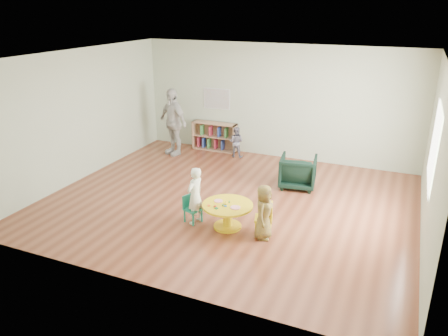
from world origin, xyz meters
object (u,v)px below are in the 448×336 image
Objects in this scene: toddler at (236,142)px; adult_caretaker at (173,122)px; bookshelf at (215,136)px; kid_chair_left at (192,208)px; kid_chair_right at (266,218)px; child_left at (195,196)px; activity_table at (228,211)px; child_right at (264,212)px; armchair at (298,172)px.

adult_caretaker is at bearing 10.63° from toddler.
bookshelf is 0.80m from toddler.
adult_caretaker reaches higher than kid_chair_left.
toddler is at bearing -22.91° from bookshelf.
kid_chair_left is 3.64m from toddler.
kid_chair_right is 4.70m from adult_caretaker.
toddler reaches higher than kid_chair_left.
child_left is at bearing 80.10° from kid_chair_right.
activity_table is 0.52× the size of adult_caretaker.
child_right is (1.36, -0.04, 0.20)m from kid_chair_left.
bookshelf is 4.17m from child_left.
bookshelf is at bearing 117.40° from activity_table.
child_right is 1.20× the size of toddler.
child_right reaches higher than kid_chair_right.
armchair is at bearing -14.92° from kid_chair_right.
child_left is at bearing -174.07° from activity_table.
adult_caretaker is at bearing 33.54° from kid_chair_right.
adult_caretaker reaches higher than bookshelf.
activity_table is at bearing 113.26° from kid_chair_left.
kid_chair_left is at bearing -31.81° from adult_caretaker.
bookshelf is 1.53× the size of toddler.
child_right reaches higher than bookshelf.
child_right is 0.55× the size of adult_caretaker.
armchair is 2.35m from child_right.
kid_chair_right is at bearing 106.37° from child_left.
child_right is 4.13m from toddler.
child_left reaches higher than kid_chair_right.
child_left is (-1.27, -0.12, 0.23)m from kid_chair_right.
bookshelf is 4.78m from child_right.
kid_chair_left is at bearing 79.15° from kid_chair_right.
toddler is at bearing 13.82° from kid_chair_right.
child_right is at bearing -7.50° from activity_table.
child_right reaches higher than armchair.
toddler is at bearing -158.49° from child_left.
activity_table is 4.25m from adult_caretaker.
child_right is (2.68, -3.95, 0.10)m from bookshelf.
activity_table is 1.60× the size of kid_chair_right.
activity_table is 1.17× the size of armchair.
armchair is at bearing -3.12° from child_right.
child_left is at bearing 85.15° from child_right.
toddler is (-0.67, 3.61, -0.13)m from child_left.
bookshelf is 3.11m from armchair.
child_right is at bearing -18.46° from adult_caretaker.
adult_caretaker is (-1.57, -0.42, 0.46)m from toddler.
child_left is 3.67m from toddler.
adult_caretaker is at bearing -138.56° from bookshelf.
kid_chair_right is at bearing -54.82° from bookshelf.
kid_chair_right is 0.70× the size of toddler.
toddler is (-0.59, 3.59, 0.12)m from kid_chair_left.
bookshelf is at bearing 30.64° from child_right.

